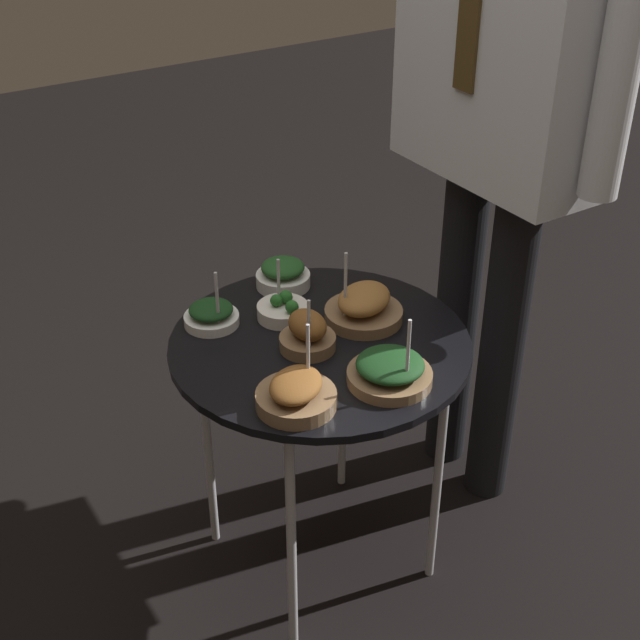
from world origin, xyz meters
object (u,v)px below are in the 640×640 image
at_px(bowl_spinach_front_center, 211,315).
at_px(waiter_figure, 509,65).
at_px(bowl_roast_back_left, 296,394).
at_px(bowl_spinach_back_right, 390,371).
at_px(bowl_roast_center, 308,333).
at_px(bowl_roast_mid_right, 364,307).
at_px(bowl_spinach_mid_left, 283,275).
at_px(serving_cart, 320,359).
at_px(bowl_broccoli_near_rim, 283,310).

relative_size(bowl_spinach_front_center, waiter_figure, 0.08).
bearing_deg(bowl_spinach_front_center, bowl_roast_back_left, 0.56).
bearing_deg(waiter_figure, bowl_spinach_back_right, -61.75).
distance_m(bowl_roast_center, bowl_spinach_back_right, 0.20).
relative_size(bowl_roast_center, bowl_spinach_front_center, 0.94).
xyz_separation_m(bowl_spinach_back_right, bowl_spinach_front_center, (-0.37, -0.19, -0.00)).
height_order(bowl_roast_mid_right, bowl_spinach_front_center, bowl_roast_mid_right).
relative_size(bowl_roast_back_left, bowl_spinach_front_center, 1.12).
distance_m(bowl_spinach_mid_left, waiter_figure, 0.66).
bearing_deg(bowl_roast_center, bowl_roast_mid_right, 100.08).
relative_size(serving_cart, bowl_spinach_mid_left, 5.08).
bearing_deg(waiter_figure, bowl_broccoli_near_rim, -96.62).
bearing_deg(bowl_roast_back_left, bowl_roast_mid_right, 123.05).
relative_size(bowl_roast_mid_right, bowl_roast_back_left, 1.11).
xyz_separation_m(bowl_roast_center, bowl_roast_back_left, (0.15, -0.12, -0.01)).
height_order(bowl_broccoli_near_rim, bowl_roast_back_left, bowl_roast_back_left).
bearing_deg(bowl_spinach_back_right, bowl_broccoli_near_rim, -170.43).
xyz_separation_m(serving_cart, waiter_figure, (-0.06, 0.50, 0.52)).
height_order(bowl_broccoli_near_rim, bowl_roast_mid_right, bowl_roast_mid_right).
height_order(bowl_broccoli_near_rim, waiter_figure, waiter_figure).
distance_m(bowl_broccoli_near_rim, bowl_roast_mid_right, 0.17).
bearing_deg(bowl_spinach_mid_left, bowl_roast_mid_right, 17.86).
distance_m(bowl_spinach_front_center, waiter_figure, 0.81).
bearing_deg(bowl_roast_mid_right, serving_cart, -81.40).
distance_m(bowl_roast_center, waiter_figure, 0.70).
relative_size(bowl_spinach_back_right, bowl_spinach_mid_left, 1.34).
distance_m(bowl_roast_center, bowl_spinach_front_center, 0.22).
xyz_separation_m(serving_cart, bowl_roast_mid_right, (-0.02, 0.12, 0.08)).
bearing_deg(bowl_roast_mid_right, bowl_spinach_back_right, -22.25).
bearing_deg(bowl_spinach_front_center, waiter_figure, 79.76).
bearing_deg(serving_cart, bowl_broccoli_near_rim, -171.48).
height_order(bowl_spinach_front_center, waiter_figure, waiter_figure).
height_order(serving_cart, bowl_spinach_front_center, bowl_spinach_front_center).
relative_size(bowl_roast_center, bowl_spinach_mid_left, 1.07).
height_order(bowl_roast_back_left, waiter_figure, waiter_figure).
distance_m(serving_cart, bowl_roast_center, 0.09).
bearing_deg(bowl_spinach_back_right, bowl_roast_center, -158.94).
bearing_deg(bowl_spinach_back_right, bowl_spinach_mid_left, 177.79).
relative_size(bowl_broccoli_near_rim, bowl_spinach_back_right, 0.76).
height_order(bowl_broccoli_near_rim, bowl_spinach_back_right, bowl_spinach_back_right).
relative_size(bowl_spinach_back_right, bowl_roast_back_left, 1.06).
bearing_deg(bowl_broccoli_near_rim, bowl_roast_center, -8.07).
height_order(bowl_roast_center, bowl_broccoli_near_rim, bowl_roast_center).
bearing_deg(bowl_spinach_mid_left, waiter_figure, 68.52).
bearing_deg(bowl_spinach_mid_left, serving_cart, -12.28).
relative_size(bowl_roast_mid_right, waiter_figure, 0.10).
xyz_separation_m(bowl_roast_mid_right, bowl_roast_back_left, (0.18, -0.28, -0.01)).
height_order(serving_cart, waiter_figure, waiter_figure).
bearing_deg(bowl_broccoli_near_rim, bowl_spinach_front_center, -112.80).
bearing_deg(serving_cart, bowl_roast_center, -75.02).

